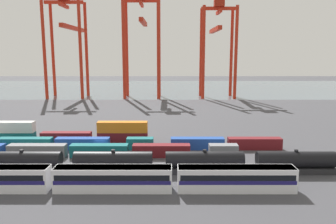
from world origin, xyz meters
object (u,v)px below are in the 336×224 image
Objects in this scene: shipping_container_4 at (98,151)px; shipping_container_5 at (160,151)px; freight_tank_row at (112,162)px; gantry_crane_east at (216,40)px; shipping_container_18 at (121,137)px; shipping_container_6 at (222,150)px; gantry_crane_west at (66,36)px; passenger_train at (112,178)px; shipping_container_11 at (196,143)px; gantry_crane_central at (141,35)px.

shipping_container_5 is (13.10, 0.00, 0.00)m from shipping_container_4.
freight_tank_row is 1.73× the size of gantry_crane_east.
shipping_container_4 is at bearing -106.85° from shipping_container_18.
shipping_container_5 is 0.26× the size of gantry_crane_east.
gantry_crane_east is (25.77, 100.26, 26.91)m from shipping_container_5.
shipping_container_6 is 121.73m from gantry_crane_west.
shipping_container_4 is 1.00× the size of shipping_container_5.
passenger_train is 29.32m from shipping_container_18.
gantry_crane_east is at bearing 68.81° from shipping_container_4.
shipping_container_18 is at bearing -66.74° from gantry_crane_west.
gantry_crane_east is at bearing 82.79° from shipping_container_6.
shipping_container_5 is at bearing -104.42° from gantry_crane_east.
gantry_crane_east reaches higher than shipping_container_4.
shipping_container_5 is at bearing 180.00° from shipping_container_6.
freight_tank_row is 6.65× the size of shipping_container_18.
shipping_container_5 is at bearing -145.01° from shipping_container_11.
passenger_train is 4.75× the size of shipping_container_5.
shipping_container_6 is 106.99m from gantry_crane_central.
freight_tank_row reaches higher than passenger_train.
shipping_container_4 is at bearing 108.13° from passenger_train.
passenger_train is at bearing -88.05° from gantry_crane_central.
shipping_container_5 and shipping_container_6 have the same top height.
shipping_container_6 is 104.58m from gantry_crane_east.
gantry_crane_central is at bearing -179.65° from gantry_crane_east.
shipping_container_5 is 1.00× the size of shipping_container_18.
shipping_container_4 is at bearing -111.19° from gantry_crane_east.
gantry_crane_east reaches higher than passenger_train.
freight_tank_row is 10.90m from shipping_container_4.
shipping_container_6 is 0.12× the size of gantry_crane_west.
shipping_container_6 is at bearing -58.75° from gantry_crane_west.
gantry_crane_east is (34.31, 110.13, 26.15)m from freight_tank_row.
shipping_container_4 and shipping_container_5 have the same top height.
shipping_container_5 is 115.68m from gantry_crane_west.
passenger_train is 28.11m from shipping_container_11.
gantry_crane_east is at bearing 75.58° from shipping_container_5.
freight_tank_row is at bearing -70.30° from gantry_crane_west.
shipping_container_6 is 7.56m from shipping_container_11.
gantry_crane_east is (74.06, -0.90, -1.67)m from gantry_crane_west.
passenger_train is 128.93m from gantry_crane_west.
gantry_crane_east reaches higher than freight_tank_row.
shipping_container_5 is (8.54, 9.87, -0.76)m from freight_tank_row.
passenger_train is 121.31m from gantry_crane_central.
passenger_train is at bearing -71.87° from shipping_container_4.
shipping_container_4 is at bearing 180.00° from shipping_container_6.
shipping_container_5 is (7.25, 17.87, -0.84)m from passenger_train.
shipping_container_11 is 1.00× the size of shipping_container_18.
passenger_train is 8.11m from freight_tank_row.
shipping_container_4 is 1.00× the size of shipping_container_11.
gantry_crane_east is (35.44, 88.93, 26.91)m from shipping_container_18.
passenger_train is 19.31m from shipping_container_5.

